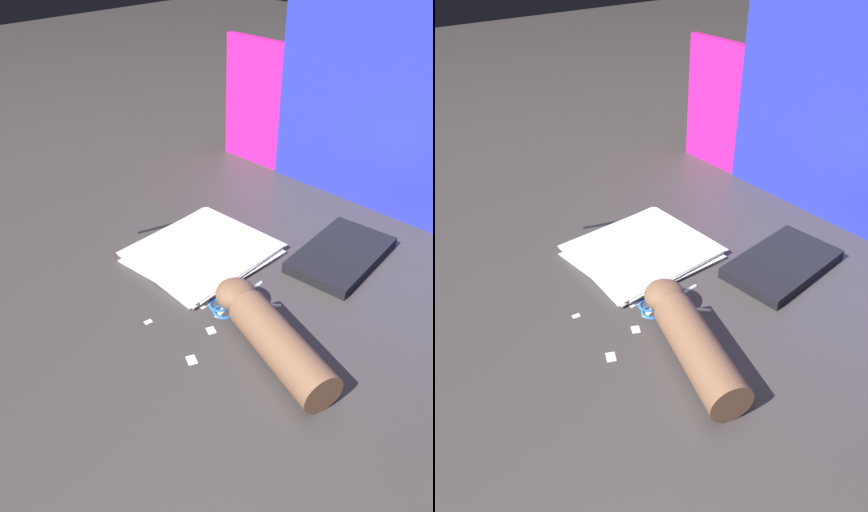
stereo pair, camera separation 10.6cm
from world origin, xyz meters
The scene contains 12 objects.
ground_plane centered at (0.00, 0.00, 0.00)m, with size 6.00×6.00×0.00m, color #3D3838.
backdrop_panel_left centered at (-0.17, 0.47, 0.18)m, with size 0.58×0.03×0.37m.
backdrop_panel_center centered at (0.16, 0.47, 0.29)m, with size 0.82×0.03×0.57m.
paper_stack centered at (-0.08, -0.01, 0.01)m, with size 0.29×0.32×0.02m.
book_closed centered at (0.16, 0.20, 0.01)m, with size 0.18×0.27×0.03m.
scissors centered at (0.09, -0.09, 0.00)m, with size 0.13×0.15×0.01m.
hand_forearm centered at (0.23, -0.13, 0.04)m, with size 0.33×0.17×0.08m.
paper_scrap_near centered at (0.12, -0.18, 0.00)m, with size 0.02×0.02×0.00m.
paper_scrap_mid centered at (0.01, -0.25, 0.00)m, with size 0.01×0.02×0.00m.
paper_scrap_far centered at (0.15, -0.25, 0.00)m, with size 0.03×0.03×0.00m.
paper_scrap_side centered at (0.09, -0.13, 0.00)m, with size 0.02×0.03×0.00m.
pen centered at (-0.24, 0.00, 0.00)m, with size 0.05×0.13×0.01m.
Camera 1 is at (0.62, -0.66, 0.67)m, focal length 35.00 mm.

